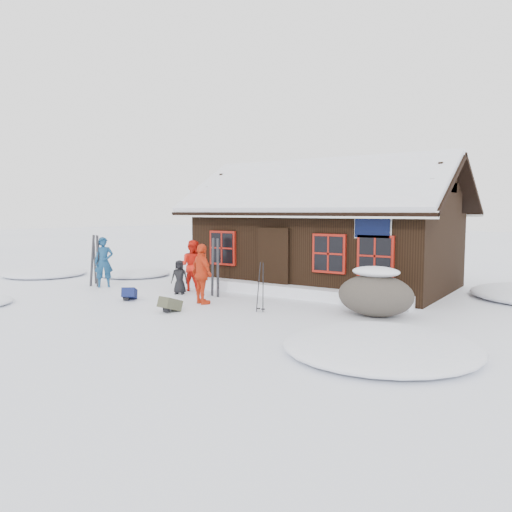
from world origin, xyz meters
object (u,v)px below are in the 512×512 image
object	(u,v)px
skier_orange_left	(193,265)
skier_crouched	(179,277)
skier_orange_right	(202,274)
ski_poles	(261,288)
skier_teal	(104,262)
ski_pair_left	(95,262)
backpack_olive	(170,307)
boulder	(375,294)
backpack_blue	(129,296)

from	to	relation	value
skier_orange_left	skier_crouched	distance (m)	0.80
skier_orange_left	skier_orange_right	bearing A→B (deg)	129.78
skier_orange_right	ski_poles	world-z (taller)	skier_orange_right
skier_crouched	ski_poles	xyz separation A→B (m)	(3.63, -0.90, 0.09)
skier_teal	skier_crouched	size ratio (longest dim) A/B	1.61
ski_pair_left	backpack_olive	world-z (taller)	ski_pair_left
skier_teal	skier_crouched	xyz separation A→B (m)	(3.11, 0.37, -0.32)
ski_pair_left	boulder	bearing A→B (deg)	7.25
skier_orange_right	backpack_olive	size ratio (longest dim) A/B	3.28
skier_orange_left	boulder	size ratio (longest dim) A/B	0.88
boulder	ski_poles	bearing A→B (deg)	-156.34
backpack_blue	skier_orange_left	bearing A→B (deg)	44.59
boulder	ski_pair_left	bearing A→B (deg)	-175.59
skier_orange_right	boulder	bearing A→B (deg)	-144.17
skier_teal	skier_orange_left	bearing A→B (deg)	-29.36
boulder	backpack_olive	distance (m)	5.18
skier_teal	ski_pair_left	size ratio (longest dim) A/B	0.94
skier_teal	ski_poles	xyz separation A→B (m)	(6.74, -0.52, -0.23)
skier_orange_left	boulder	xyz separation A→B (m)	(6.35, -0.48, -0.27)
skier_orange_right	skier_teal	bearing A→B (deg)	15.61
skier_crouched	backpack_blue	distance (m)	1.73
boulder	backpack_olive	xyz separation A→B (m)	(-4.54, -2.45, -0.42)
backpack_olive	skier_orange_right	bearing A→B (deg)	95.65
boulder	ski_pair_left	distance (m)	9.70
skier_teal	boulder	bearing A→B (deg)	-45.76
ski_poles	backpack_blue	xyz separation A→B (m)	(-4.09, -0.72, -0.49)
skier_teal	ski_poles	distance (m)	6.76
backpack_blue	skier_orange_right	bearing A→B (deg)	-17.98
boulder	ski_poles	xyz separation A→B (m)	(-2.62, -1.15, 0.07)
skier_crouched	ski_pair_left	bearing A→B (deg)	162.11
backpack_olive	skier_teal	bearing A→B (deg)	163.60
skier_orange_right	ski_pair_left	bearing A→B (deg)	17.35
skier_orange_left	backpack_olive	bearing A→B (deg)	113.91
ski_poles	skier_orange_right	bearing A→B (deg)	179.87
skier_orange_left	skier_crouched	bearing A→B (deg)	90.29
skier_teal	boulder	xyz separation A→B (m)	(9.36, 0.62, -0.30)
backpack_olive	backpack_blue	bearing A→B (deg)	169.42
backpack_blue	ski_poles	bearing A→B (deg)	-26.75
skier_orange_right	boulder	size ratio (longest dim) A/B	0.90
ski_poles	boulder	bearing A→B (deg)	23.66
skier_teal	ski_pair_left	world-z (taller)	ski_pair_left
skier_orange_right	ski_pair_left	world-z (taller)	ski_pair_left
ski_pair_left	backpack_olive	xyz separation A→B (m)	(5.13, -1.70, -0.72)
skier_orange_left	ski_pair_left	xyz separation A→B (m)	(-3.32, -1.23, 0.04)
skier_crouched	boulder	world-z (taller)	boulder
skier_orange_left	boulder	bearing A→B (deg)	167.88
backpack_olive	boulder	bearing A→B (deg)	32.63
ski_poles	skier_orange_left	bearing A→B (deg)	156.41
boulder	backpack_olive	bearing A→B (deg)	-151.71
ski_pair_left	ski_poles	bearing A→B (deg)	-0.41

